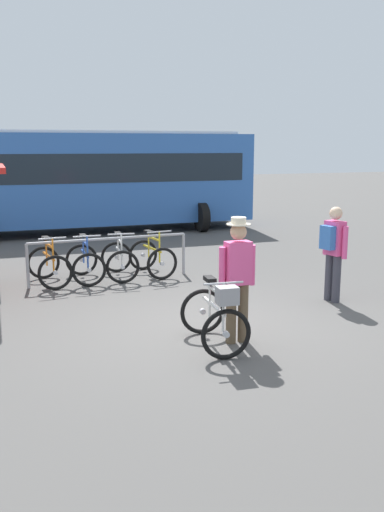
% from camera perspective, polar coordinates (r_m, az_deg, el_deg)
% --- Properties ---
extents(ground_plane, '(80.00, 80.00, 0.00)m').
position_cam_1_polar(ground_plane, '(8.38, 1.88, -7.19)').
color(ground_plane, '#514F4C').
extents(bike_rack_rail, '(3.21, 0.19, 0.88)m').
position_cam_1_polar(bike_rack_rail, '(11.10, -8.45, 0.82)').
color(bike_rack_rail, '#99999E').
rests_on(bike_rack_rail, ground).
extents(racked_bike_orange, '(0.78, 1.17, 0.97)m').
position_cam_1_polar(racked_bike_orange, '(11.12, -14.41, -0.96)').
color(racked_bike_orange, black).
rests_on(racked_bike_orange, ground).
extents(racked_bike_blue, '(0.69, 1.12, 0.97)m').
position_cam_1_polar(racked_bike_blue, '(11.23, -10.88, -0.68)').
color(racked_bike_blue, black).
rests_on(racked_bike_blue, ground).
extents(racked_bike_white, '(0.77, 1.16, 0.97)m').
position_cam_1_polar(racked_bike_white, '(11.39, -7.44, -0.41)').
color(racked_bike_white, black).
rests_on(racked_bike_white, ground).
extents(racked_bike_yellow, '(0.78, 1.17, 0.97)m').
position_cam_1_polar(racked_bike_yellow, '(11.59, -4.09, -0.15)').
color(racked_bike_yellow, black).
rests_on(racked_bike_yellow, ground).
extents(featured_bicycle, '(0.74, 1.20, 0.97)m').
position_cam_1_polar(featured_bicycle, '(7.39, 2.45, -6.13)').
color(featured_bicycle, black).
rests_on(featured_bicycle, ground).
extents(person_with_featured_bike, '(0.53, 0.32, 1.72)m').
position_cam_1_polar(person_with_featured_bike, '(7.49, 4.69, -1.92)').
color(person_with_featured_bike, brown).
rests_on(person_with_featured_bike, ground).
extents(pedestrian_with_backpack, '(0.38, 0.52, 1.64)m').
position_cam_1_polar(pedestrian_with_backpack, '(9.77, 14.26, 0.80)').
color(pedestrian_with_backpack, '#383842').
rests_on(pedestrian_with_backpack, ground).
extents(bus_distant, '(10.04, 3.51, 3.08)m').
position_cam_1_polar(bus_distant, '(17.70, -10.43, 8.11)').
color(bus_distant, '#3366B7').
rests_on(bus_distant, ground).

